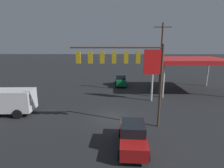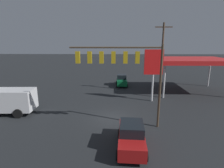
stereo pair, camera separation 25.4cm
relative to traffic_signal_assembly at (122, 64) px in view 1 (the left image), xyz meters
The scene contains 7 objects.
ground_plane 6.11m from the traffic_signal_assembly, 64.54° to the right, with size 200.00×200.00×0.00m, color black.
traffic_signal_assembly is the anchor object (origin of this frame).
utility_pole 12.39m from the traffic_signal_assembly, 120.00° to the right, with size 2.40×0.26×10.19m.
gas_station_canopy 16.34m from the traffic_signal_assembly, 132.36° to the right, with size 10.81×8.02×5.15m.
price_sign 8.43m from the traffic_signal_assembly, 120.86° to the right, with size 2.36×0.27×6.68m.
hatchback_crossing 16.17m from the traffic_signal_assembly, 92.31° to the right, with size 2.02×3.83×1.97m.
sedan_far 5.91m from the traffic_signal_assembly, 101.47° to the left, with size 2.27×4.50×1.93m.
Camera 1 is at (-0.11, 16.57, 7.51)m, focal length 28.00 mm.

